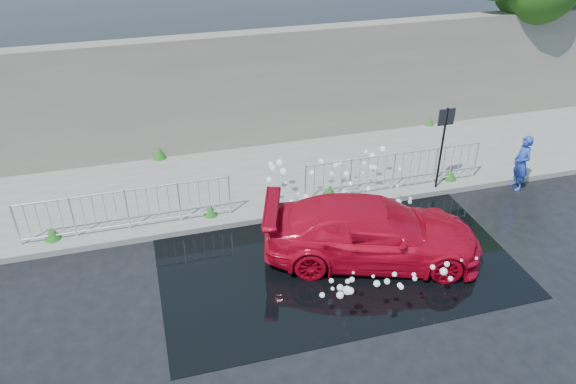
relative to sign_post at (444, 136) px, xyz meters
name	(u,v)px	position (x,y,z in m)	size (l,w,h in m)	color
ground	(328,291)	(-4.20, -3.10, -1.72)	(90.00, 90.00, 0.00)	black
pavement	(271,177)	(-4.20, 1.90, -1.65)	(30.00, 4.00, 0.15)	slate
curb	(290,214)	(-4.20, -0.10, -1.64)	(30.00, 0.25, 0.16)	slate
retaining_wall	(253,90)	(-4.20, 4.10, 0.18)	(30.00, 0.60, 3.50)	#666156
puddle	(335,259)	(-3.70, -2.10, -1.72)	(8.00, 5.00, 0.01)	black
sign_post	(444,136)	(0.00, 0.00, 0.00)	(0.45, 0.06, 2.50)	black
railing_left	(127,208)	(-8.20, 0.25, -0.99)	(5.05, 0.05, 1.10)	silver
railing_right	(394,170)	(-1.20, 0.25, -0.99)	(5.05, 0.05, 1.10)	silver
weeds	(266,179)	(-4.47, 1.40, -1.41)	(12.17, 3.93, 0.37)	#16551B
water_spray	(346,206)	(-3.07, -1.07, -0.99)	(3.64, 5.61, 1.04)	white
red_car	(372,232)	(-2.87, -2.22, -1.01)	(2.00, 4.91, 1.43)	#B1071C
person	(522,163)	(2.30, -0.42, -0.93)	(0.58, 0.38, 1.59)	#203CA2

